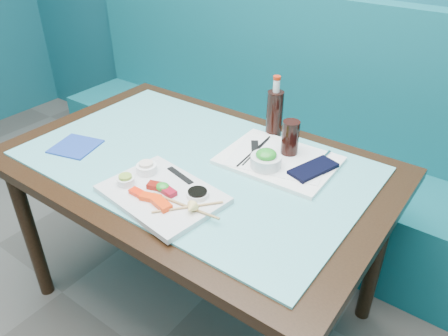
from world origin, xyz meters
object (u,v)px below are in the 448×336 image
Objects in this scene: seaweed_bowl at (266,161)px; blue_napkin at (76,146)px; booth_bench at (295,155)px; cola_bottle_body at (275,114)px; dining_table at (195,181)px; sashimi_plate at (162,194)px; serving_tray at (279,160)px; cola_glass at (290,138)px.

seaweed_bowl reaches higher than blue_napkin.
booth_bench is 0.70m from cola_bottle_body.
sashimi_plate reaches higher than dining_table.
seaweed_bowl is (0.25, 0.09, 0.13)m from dining_table.
seaweed_bowl is at bearing -99.22° from serving_tray.
cola_bottle_body reaches higher than serving_tray.
sashimi_plate is at bearing -75.07° from dining_table.
seaweed_bowl reaches higher than dining_table.
blue_napkin is (-0.42, -1.03, 0.39)m from booth_bench.
dining_table is 3.74× the size of sashimi_plate.
dining_table is 0.48m from blue_napkin.
booth_bench is 23.40× the size of cola_glass.
serving_tray is 2.18× the size of cola_bottle_body.
cola_bottle_body is at bearing 43.82° from blue_napkin.
booth_bench reaches higher than blue_napkin.
cola_glass reaches higher than dining_table.
blue_napkin is at bearing -112.30° from booth_bench.
booth_bench is at bearing 108.20° from seaweed_bowl.
cola_bottle_body is at bearing 124.47° from serving_tray.
dining_table is 12.97× the size of seaweed_bowl.
cola_glass is 0.82× the size of blue_napkin.
booth_bench is 16.45× the size of cola_bottle_body.
booth_bench is 0.89m from dining_table.
sashimi_plate reaches higher than serving_tray.
serving_tray is 0.77m from blue_napkin.
cola_bottle_body is at bearing 90.85° from sashimi_plate.
serving_tray is at bearing 28.05° from blue_napkin.
seaweed_bowl is at bearing 20.60° from dining_table.
dining_table is 10.92× the size of cola_glass.
cola_glass is at bearing 39.92° from dining_table.
sashimi_plate is at bearing -113.85° from cola_glass.
cola_bottle_body is at bearing 114.98° from seaweed_bowl.
cola_glass is (0.20, 0.46, 0.07)m from sashimi_plate.
booth_bench reaches higher than cola_glass.
sashimi_plate is 0.51m from cola_glass.
seaweed_bowl reaches higher than sashimi_plate.
blue_napkin is (-0.67, -0.29, -0.03)m from seaweed_bowl.
sashimi_plate is 0.45m from serving_tray.
cola_glass is at bearing 78.07° from serving_tray.
dining_table is 3.53× the size of serving_tray.
cola_glass is at bearing 31.17° from blue_napkin.
sashimi_plate is 3.47× the size of seaweed_bowl.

